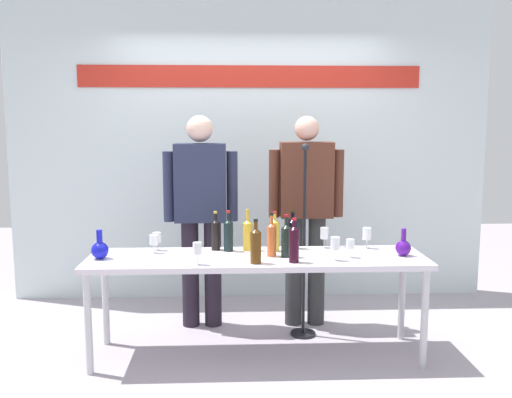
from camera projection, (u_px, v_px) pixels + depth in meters
name	position (u px, v px, depth m)	size (l,w,h in m)	color
ground_plane	(257.00, 355.00, 4.03)	(10.00, 10.00, 0.00)	#A69DA6
back_wall	(250.00, 141.00, 5.23)	(4.51, 0.11, 3.00)	silver
display_table	(257.00, 264.00, 3.93)	(2.40, 0.61, 0.74)	silver
decanter_blue_left	(100.00, 249.00, 3.84)	(0.12, 0.12, 0.21)	#1318BE
decanter_blue_right	(403.00, 247.00, 3.93)	(0.11, 0.11, 0.20)	#491389
presenter_left	(201.00, 207.00, 4.48)	(0.60, 0.22, 1.74)	black
presenter_right	(306.00, 207.00, 4.52)	(0.61, 0.22, 1.73)	#303232
wine_bottle_0	(294.00, 243.00, 3.74)	(0.07, 0.07, 0.31)	black
wine_bottle_1	(275.00, 234.00, 4.06)	(0.07, 0.07, 0.30)	gold
wine_bottle_2	(286.00, 239.00, 3.89)	(0.07, 0.07, 0.30)	black
wine_bottle_3	(248.00, 234.00, 4.09)	(0.07, 0.07, 0.31)	gold
wine_bottle_4	(228.00, 234.00, 4.07)	(0.07, 0.07, 0.30)	black
wine_bottle_5	(216.00, 234.00, 4.10)	(0.06, 0.06, 0.29)	black
wine_bottle_6	(256.00, 244.00, 3.71)	(0.07, 0.07, 0.30)	#502E0C
wine_bottle_7	(272.00, 238.00, 3.91)	(0.07, 0.07, 0.31)	#D6622C
wine_bottle_8	(293.00, 232.00, 4.16)	(0.07, 0.07, 0.29)	black
wine_glass_left_0	(157.00, 238.00, 4.09)	(0.07, 0.07, 0.14)	white
wine_glass_left_1	(154.00, 240.00, 4.00)	(0.06, 0.06, 0.14)	white
wine_glass_left_2	(197.00, 249.00, 3.68)	(0.06, 0.06, 0.15)	white
wine_glass_right_0	(324.00, 234.00, 4.17)	(0.06, 0.06, 0.16)	white
wine_glass_right_1	(335.00, 244.00, 3.79)	(0.07, 0.07, 0.17)	white
wine_glass_right_2	(367.00, 234.00, 4.15)	(0.07, 0.07, 0.16)	white
wine_glass_right_3	(350.00, 245.00, 3.88)	(0.06, 0.06, 0.13)	white
microphone_stand	(304.00, 273.00, 4.34)	(0.20, 0.20, 1.52)	black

